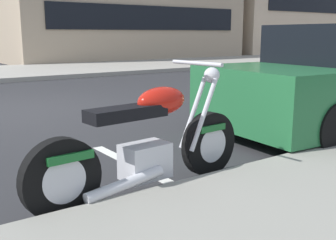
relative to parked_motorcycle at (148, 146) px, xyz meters
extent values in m
plane|color=#28282B|center=(0.29, 4.50, -0.42)|extent=(260.00, 260.00, 0.00)
cube|color=gray|center=(12.29, 11.60, -0.35)|extent=(120.00, 5.00, 0.14)
cube|color=silver|center=(0.29, 0.49, -0.42)|extent=(0.12, 2.20, 0.01)
cylinder|color=black|center=(0.74, 0.06, -0.11)|extent=(0.63, 0.16, 0.62)
cylinder|color=silver|center=(0.74, 0.06, -0.11)|extent=(0.35, 0.15, 0.34)
cylinder|color=black|center=(-0.79, -0.06, -0.11)|extent=(0.63, 0.16, 0.62)
cylinder|color=silver|center=(-0.79, -0.06, -0.11)|extent=(0.35, 0.15, 0.34)
cube|color=silver|center=(-0.02, 0.00, -0.13)|extent=(0.42, 0.29, 0.30)
cube|color=black|center=(-0.20, -0.01, 0.31)|extent=(0.70, 0.28, 0.10)
ellipsoid|color=#B7190F|center=(0.16, 0.02, 0.37)|extent=(0.50, 0.28, 0.24)
cube|color=#196028|center=(-0.74, -0.06, 0.06)|extent=(0.37, 0.21, 0.06)
cube|color=#196028|center=(0.72, 0.06, 0.06)|extent=(0.33, 0.19, 0.06)
cylinder|color=silver|center=(0.59, 0.12, 0.20)|extent=(0.34, 0.07, 0.65)
cylinder|color=silver|center=(0.60, -0.02, 0.20)|extent=(0.34, 0.07, 0.65)
cylinder|color=silver|center=(0.56, 0.05, 0.67)|extent=(0.09, 0.62, 0.04)
sphere|color=silver|center=(0.76, 0.07, 0.55)|extent=(0.15, 0.15, 0.15)
cylinder|color=silver|center=(-0.31, -0.16, -0.22)|extent=(0.71, 0.15, 0.16)
cylinder|color=black|center=(2.43, 1.45, -0.11)|extent=(0.63, 0.26, 0.62)
cylinder|color=black|center=(2.31, -0.22, -0.11)|extent=(0.63, 0.26, 0.62)
cube|color=black|center=(9.11, 13.87, 1.64)|extent=(10.15, 0.06, 1.10)
cube|color=black|center=(23.04, 13.87, 2.79)|extent=(11.82, 0.06, 1.10)
camera|label=1|loc=(-1.81, -2.85, 0.93)|focal=44.38mm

